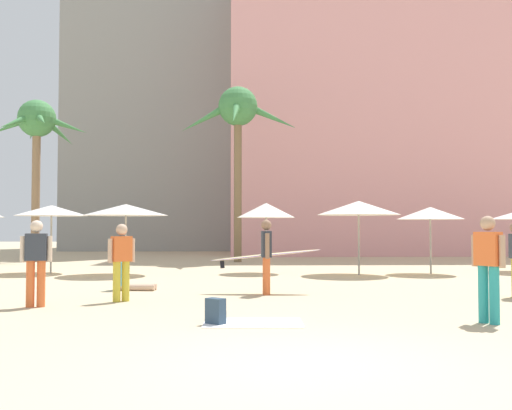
% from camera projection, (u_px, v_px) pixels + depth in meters
% --- Properties ---
extents(ground, '(120.00, 120.00, 0.00)m').
position_uv_depth(ground, '(305.00, 364.00, 6.63)').
color(ground, '#C6B28C').
extents(hotel_pink, '(21.15, 10.42, 17.66)m').
position_uv_depth(hotel_pink, '(399.00, 113.00, 36.91)').
color(hotel_pink, pink).
rests_on(hotel_pink, ground).
extents(hotel_tower_gray, '(13.58, 10.31, 30.06)m').
position_uv_depth(hotel_tower_gray, '(170.00, 51.00, 44.33)').
color(hotel_tower_gray, gray).
rests_on(hotel_tower_gray, ground).
extents(palm_tree_far_left, '(5.49, 5.48, 8.05)m').
position_uv_depth(palm_tree_far_left, '(238.00, 117.00, 26.82)').
color(palm_tree_far_left, brown).
rests_on(palm_tree_far_left, ground).
extents(palm_tree_left, '(4.61, 4.29, 7.52)m').
position_uv_depth(palm_tree_left, '(37.00, 128.00, 27.14)').
color(palm_tree_left, '#896B4C').
rests_on(palm_tree_left, ground).
extents(cafe_umbrella_0, '(2.80, 2.80, 2.34)m').
position_uv_depth(cafe_umbrella_0, '(126.00, 210.00, 19.32)').
color(cafe_umbrella_0, gray).
rests_on(cafe_umbrella_0, ground).
extents(cafe_umbrella_1, '(2.01, 2.01, 2.41)m').
position_uv_depth(cafe_umbrella_1, '(266.00, 210.00, 20.14)').
color(cafe_umbrella_1, gray).
rests_on(cafe_umbrella_1, ground).
extents(cafe_umbrella_2, '(2.24, 2.24, 2.25)m').
position_uv_depth(cafe_umbrella_2, '(430.00, 213.00, 19.69)').
color(cafe_umbrella_2, gray).
rests_on(cafe_umbrella_2, ground).
extents(cafe_umbrella_4, '(2.76, 2.76, 2.44)m').
position_uv_depth(cafe_umbrella_4, '(359.00, 208.00, 19.33)').
color(cafe_umbrella_4, gray).
rests_on(cafe_umbrella_4, ground).
extents(cafe_umbrella_5, '(2.44, 2.44, 2.33)m').
position_uv_depth(cafe_umbrella_5, '(52.00, 211.00, 20.05)').
color(cafe_umbrella_5, gray).
rests_on(cafe_umbrella_5, ground).
extents(beach_towel, '(1.62, 1.02, 0.01)m').
position_uv_depth(beach_towel, '(253.00, 323.00, 9.47)').
color(beach_towel, white).
rests_on(beach_towel, ground).
extents(backpack, '(0.35, 0.35, 0.42)m').
position_uv_depth(backpack, '(216.00, 312.00, 9.35)').
color(backpack, '#2F4459').
rests_on(backpack, ground).
extents(person_near_left, '(2.64, 0.81, 1.74)m').
position_uv_depth(person_near_left, '(266.00, 254.00, 13.70)').
color(person_near_left, orange).
rests_on(person_near_left, ground).
extents(person_mid_center, '(0.61, 0.29, 1.70)m').
position_uv_depth(person_mid_center, '(36.00, 259.00, 11.43)').
color(person_mid_center, orange).
rests_on(person_mid_center, ground).
extents(person_mid_left, '(0.41, 0.56, 1.74)m').
position_uv_depth(person_mid_left, '(488.00, 264.00, 9.46)').
color(person_mid_left, teal).
rests_on(person_mid_left, ground).
extents(person_far_left, '(0.55, 0.43, 1.63)m').
position_uv_depth(person_far_left, '(121.00, 259.00, 12.27)').
color(person_far_left, gold).
rests_on(person_far_left, ground).
extents(person_far_right, '(1.04, 0.48, 0.95)m').
position_uv_depth(person_far_right, '(127.00, 277.00, 14.50)').
color(person_far_right, '#D1A889').
rests_on(person_far_right, ground).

